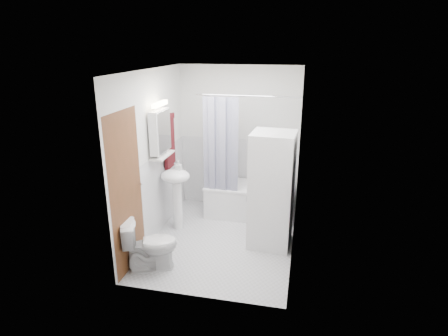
% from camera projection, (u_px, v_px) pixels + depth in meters
% --- Properties ---
extents(floor, '(2.60, 2.60, 0.00)m').
position_uv_depth(floor, '(222.00, 240.00, 5.43)').
color(floor, '#B3B3B7').
rests_on(floor, ground).
extents(room_walls, '(2.60, 2.60, 2.60)m').
position_uv_depth(room_walls, '(222.00, 141.00, 4.96)').
color(room_walls, silver).
rests_on(room_walls, ground).
extents(wainscot, '(1.98, 2.58, 2.58)m').
position_uv_depth(wainscot, '(226.00, 194.00, 5.51)').
color(wainscot, white).
rests_on(wainscot, ground).
extents(door, '(0.05, 2.00, 2.00)m').
position_uv_depth(door, '(140.00, 184.00, 4.80)').
color(door, brown).
rests_on(door, ground).
extents(bathtub, '(1.37, 0.65, 0.53)m').
position_uv_depth(bathtub, '(248.00, 199.00, 6.14)').
color(bathtub, white).
rests_on(bathtub, ground).
extents(tub_spout, '(0.04, 0.12, 0.04)m').
position_uv_depth(tub_spout, '(264.00, 161.00, 6.23)').
color(tub_spout, silver).
rests_on(tub_spout, room_walls).
extents(curtain_rod, '(1.55, 0.02, 0.02)m').
position_uv_depth(curtain_rod, '(248.00, 96.00, 5.36)').
color(curtain_rod, silver).
rests_on(curtain_rod, room_walls).
extents(shower_curtain, '(0.55, 0.02, 1.45)m').
position_uv_depth(shower_curtain, '(221.00, 145.00, 5.68)').
color(shower_curtain, '#121542').
rests_on(shower_curtain, curtain_rod).
extents(sink, '(0.44, 0.37, 1.04)m').
position_uv_depth(sink, '(176.00, 185.00, 5.57)').
color(sink, white).
rests_on(sink, ground).
extents(medicine_cabinet, '(0.13, 0.50, 0.71)m').
position_uv_depth(medicine_cabinet, '(160.00, 130.00, 5.21)').
color(medicine_cabinet, white).
rests_on(medicine_cabinet, room_walls).
extents(shelf, '(0.18, 0.54, 0.02)m').
position_uv_depth(shelf, '(163.00, 155.00, 5.32)').
color(shelf, silver).
rests_on(shelf, room_walls).
extents(shower_caddy, '(0.22, 0.06, 0.02)m').
position_uv_depth(shower_caddy, '(267.00, 144.00, 6.12)').
color(shower_caddy, silver).
rests_on(shower_caddy, room_walls).
extents(towel, '(0.07, 0.35, 0.84)m').
position_uv_depth(towel, '(169.00, 140.00, 5.69)').
color(towel, '#54110C').
rests_on(towel, room_walls).
extents(washer_dryer, '(0.61, 0.60, 1.62)m').
position_uv_depth(washer_dryer, '(271.00, 190.00, 5.10)').
color(washer_dryer, white).
rests_on(washer_dryer, ground).
extents(toilet, '(0.77, 0.61, 0.66)m').
position_uv_depth(toilet, '(150.00, 245.00, 4.66)').
color(toilet, white).
rests_on(toilet, ground).
extents(soap_pump, '(0.08, 0.17, 0.08)m').
position_uv_depth(soap_pump, '(179.00, 170.00, 5.51)').
color(soap_pump, gray).
rests_on(soap_pump, sink).
extents(shelf_bottle, '(0.07, 0.18, 0.07)m').
position_uv_depth(shelf_bottle, '(158.00, 155.00, 5.17)').
color(shelf_bottle, gray).
rests_on(shelf_bottle, shelf).
extents(shelf_cup, '(0.10, 0.09, 0.10)m').
position_uv_depth(shelf_cup, '(165.00, 149.00, 5.42)').
color(shelf_cup, gray).
rests_on(shelf_cup, shelf).
extents(shampoo_a, '(0.13, 0.17, 0.13)m').
position_uv_depth(shampoo_a, '(259.00, 139.00, 6.12)').
color(shampoo_a, gray).
rests_on(shampoo_a, shower_caddy).
extents(shampoo_b, '(0.08, 0.21, 0.08)m').
position_uv_depth(shampoo_b, '(267.00, 141.00, 6.10)').
color(shampoo_b, navy).
rests_on(shampoo_b, shower_caddy).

